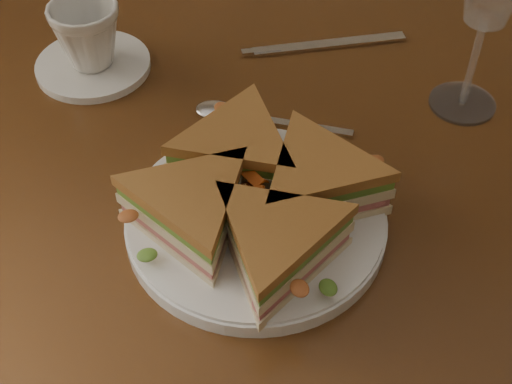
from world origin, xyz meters
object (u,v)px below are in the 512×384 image
Objects in this scene: knife at (318,46)px; table at (280,213)px; plate at (256,221)px; saucer at (93,65)px; spoon at (235,114)px; coffee_cup at (87,35)px; sandwich_wedges at (256,196)px.

table is at bearing -115.02° from knife.
saucer is (-0.25, 0.21, -0.00)m from plate.
spoon is 0.21m from coffee_cup.
table is 5.91× the size of knife.
plate is 0.17m from spoon.
spoon is 1.30× the size of saucer.
spoon is 0.20m from saucer.
saucer is 1.67× the size of coffee_cup.
sandwich_wedges is (0.00, -0.00, 0.04)m from plate.
sandwich_wedges reaches higher than spoon.
spoon is at bearing 110.68° from sandwich_wedges.
spoon is at bearing -137.65° from knife.
table is 14.15× the size of coffee_cup.
coffee_cup is (-0.25, 0.21, 0.00)m from sandwich_wedges.
coffee_cup is at bearing 0.00° from saucer.
sandwich_wedges is 0.32m from knife.
sandwich_wedges is 0.33m from saucer.
sandwich_wedges reaches higher than table.
table is 3.84× the size of sandwich_wedges.
saucer is at bearing 159.04° from table.
table is at bearing 87.04° from sandwich_wedges.
coffee_cup reaches higher than knife.
plate is 0.31m from knife.
plate is 0.33m from coffee_cup.
saucer is at bearing 140.41° from sandwich_wedges.
plate is at bearing -23.43° from coffee_cup.
knife is at bearing 87.61° from plate.
sandwich_wedges is at bearing -39.59° from saucer.
table is at bearing -20.96° from saucer.
knife reaches higher than table.
coffee_cup is (-0.19, 0.05, 0.05)m from spoon.
coffee_cup is at bearing 140.41° from plate.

